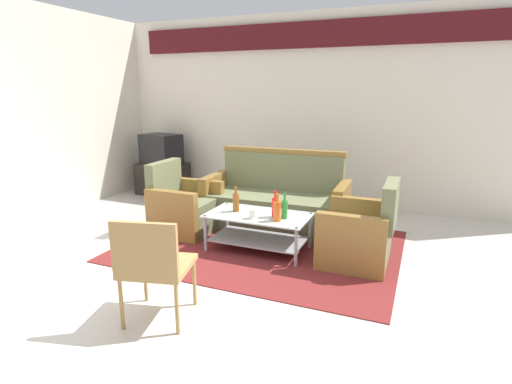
{
  "coord_description": "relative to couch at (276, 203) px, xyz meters",
  "views": [
    {
      "loc": [
        1.54,
        -3.0,
        1.72
      ],
      "look_at": [
        -0.09,
        0.89,
        0.65
      ],
      "focal_mm": 28.56,
      "sensor_mm": 36.0,
      "label": 1
    }
  ],
  "objects": [
    {
      "name": "armchair_right",
      "position": [
        1.16,
        -0.73,
        -0.03
      ],
      "size": [
        0.7,
        0.76,
        0.85
      ],
      "rotation": [
        0.0,
        0.0,
        1.57
      ],
      "color": "#6B704C",
      "rests_on": "rug"
    },
    {
      "name": "bottle_green",
      "position": [
        0.4,
        -0.85,
        0.2
      ],
      "size": [
        0.06,
        0.06,
        0.27
      ],
      "color": "#2D8C38",
      "rests_on": "coffee_table"
    },
    {
      "name": "tv_stand",
      "position": [
        -2.33,
        0.86,
        -0.06
      ],
      "size": [
        0.8,
        0.5,
        0.52
      ],
      "primitive_type": "cube",
      "color": "black",
      "rests_on": "ground"
    },
    {
      "name": "bottle_brown",
      "position": [
        -0.17,
        -0.82,
        0.2
      ],
      "size": [
        0.07,
        0.07,
        0.28
      ],
      "color": "brown",
      "rests_on": "coffee_table"
    },
    {
      "name": "cup",
      "position": [
        0.1,
        -0.98,
        0.14
      ],
      "size": [
        0.08,
        0.08,
        0.1
      ],
      "primitive_type": "cylinder",
      "color": "silver",
      "rests_on": "coffee_table"
    },
    {
      "name": "bottle_orange",
      "position": [
        0.36,
        -0.96,
        0.2
      ],
      "size": [
        0.08,
        0.08,
        0.29
      ],
      "color": "#D85919",
      "rests_on": "coffee_table"
    },
    {
      "name": "wall_back",
      "position": [
        0.15,
        1.36,
        1.16
      ],
      "size": [
        6.52,
        0.19,
        2.8
      ],
      "color": "silver",
      "rests_on": "ground"
    },
    {
      "name": "television",
      "position": [
        -2.33,
        0.86,
        0.44
      ],
      "size": [
        0.67,
        0.54,
        0.48
      ],
      "rotation": [
        0.0,
        0.0,
        2.96
      ],
      "color": "black",
      "rests_on": "tv_stand"
    },
    {
      "name": "rug",
      "position": [
        0.09,
        -0.71,
        -0.31
      ],
      "size": [
        2.97,
        2.21,
        0.01
      ],
      "primitive_type": "cube",
      "color": "maroon",
      "rests_on": "ground"
    },
    {
      "name": "couch",
      "position": [
        0.0,
        0.0,
        0.0
      ],
      "size": [
        1.82,
        0.79,
        0.96
      ],
      "rotation": [
        0.0,
        0.0,
        3.17
      ],
      "color": "#6B704C",
      "rests_on": "rug"
    },
    {
      "name": "armchair_left",
      "position": [
        -0.99,
        -0.6,
        -0.03
      ],
      "size": [
        0.7,
        0.76,
        0.85
      ],
      "rotation": [
        0.0,
        0.0,
        -1.57
      ],
      "color": "#6B704C",
      "rests_on": "rug"
    },
    {
      "name": "coffee_table",
      "position": [
        0.1,
        -0.83,
        -0.04
      ],
      "size": [
        1.1,
        0.6,
        0.4
      ],
      "color": "silver",
      "rests_on": "rug"
    },
    {
      "name": "ground_plane",
      "position": [
        0.15,
        -1.69,
        -0.32
      ],
      "size": [
        14.0,
        14.0,
        0.0
      ],
      "primitive_type": "plane",
      "color": "beige"
    },
    {
      "name": "bottle_red",
      "position": [
        0.3,
        -0.84,
        0.2
      ],
      "size": [
        0.07,
        0.07,
        0.29
      ],
      "color": "red",
      "rests_on": "coffee_table"
    },
    {
      "name": "wicker_chair",
      "position": [
        -0.07,
        -2.45,
        0.18
      ],
      "size": [
        0.58,
        0.58,
        0.84
      ],
      "rotation": [
        0.0,
        0.0,
        0.25
      ],
      "color": "#AD844C",
      "rests_on": "ground"
    }
  ]
}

